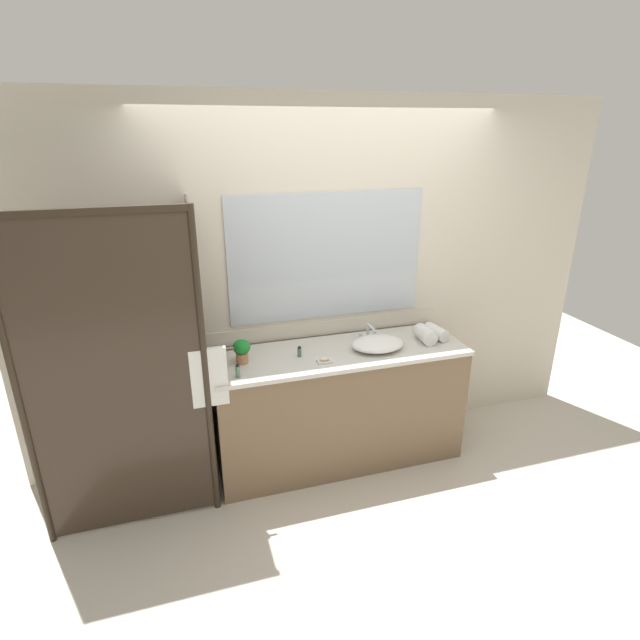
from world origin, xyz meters
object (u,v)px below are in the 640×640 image
Objects in this scene: soap_dish at (325,360)px; amenity_bottle_lotion at (238,371)px; amenity_bottle_shampoo at (299,352)px; potted_plant at (242,350)px; sink_basin at (378,344)px; rolled_towel_middle at (425,334)px; faucet at (368,334)px; rolled_towel_near_edge at (436,332)px.

amenity_bottle_lotion is at bearing -175.16° from soap_dish.
amenity_bottle_lotion is (-0.45, -0.18, 0.01)m from amenity_bottle_shampoo.
amenity_bottle_shampoo is (0.39, -0.02, -0.06)m from potted_plant.
rolled_towel_middle is at bearing 3.92° from sink_basin.
faucet is at bearing 32.27° from soap_dish.
amenity_bottle_shampoo is (-0.56, 0.04, -0.01)m from sink_basin.
potted_plant is 1.64× the size of soap_dish.
rolled_towel_middle is at bearing -1.02° from amenity_bottle_shampoo.
amenity_bottle_lotion is at bearing -162.62° from faucet.
rolled_towel_near_edge is (0.50, -0.12, 0.00)m from faucet.
potted_plant is at bearing 176.26° from sink_basin.
amenity_bottle_shampoo reaches higher than soap_dish.
rolled_towel_near_edge is at bearing 7.53° from amenity_bottle_lotion.
faucet is 1.06m from amenity_bottle_lotion.
rolled_towel_middle is (0.39, 0.03, 0.01)m from sink_basin.
faucet is 2.32× the size of amenity_bottle_shampoo.
sink_basin is at bearing -3.74° from potted_plant.
sink_basin is 0.39m from rolled_towel_middle.
potted_plant is at bearing 164.00° from soap_dish.
rolled_towel_middle is (-0.11, -0.03, 0.01)m from rolled_towel_near_edge.
amenity_bottle_shampoo is at bearing -2.76° from potted_plant.
potted_plant reaches higher than amenity_bottle_lotion.
soap_dish is (-0.42, -0.27, -0.03)m from faucet.
sink_basin is at bearing -173.12° from rolled_towel_near_edge.
faucet reaches higher than rolled_towel_near_edge.
amenity_bottle_lotion is at bearing -106.14° from potted_plant.
amenity_bottle_lotion is (-1.01, -0.32, -0.00)m from faucet.
rolled_towel_near_edge reaches higher than amenity_bottle_shampoo.
amenity_bottle_lotion is 0.42× the size of rolled_towel_near_edge.
rolled_towel_near_edge reaches higher than amenity_bottle_lotion.
soap_dish is at bearing -170.76° from rolled_towel_near_edge.
sink_basin and amenity_bottle_lotion have the same top height.
faucet is 1.03× the size of potted_plant.
rolled_towel_near_edge is (0.92, 0.15, 0.03)m from soap_dish.
rolled_towel_middle reaches higher than amenity_bottle_lotion.
sink_basin is 1.02m from amenity_bottle_lotion.
sink_basin is 0.18m from faucet.
amenity_bottle_lotion is 0.44× the size of rolled_towel_middle.
faucet reaches higher than soap_dish.
rolled_towel_near_edge is at bearing 6.88° from sink_basin.
soap_dish is at bearing -147.73° from faucet.
amenity_bottle_shampoo is 0.38× the size of rolled_towel_middle.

